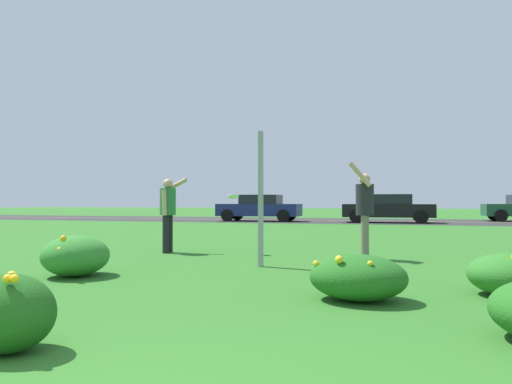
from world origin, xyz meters
TOP-DOWN VIEW (x-y plane):
  - ground_plane at (0.00, 12.92)m, footprint 120.00×120.00m
  - highway_strip at (0.00, 25.84)m, footprint 120.00×7.80m
  - highway_center_stripe at (0.00, 25.84)m, footprint 120.00×0.16m
  - daylily_clump_front_center at (-1.41, 1.75)m, footprint 0.71×0.60m
  - daylily_clump_mid_right at (-3.17, 4.90)m, footprint 0.96×1.00m
  - daylily_clump_near_camera at (0.93, 4.29)m, footprint 1.08×0.94m
  - daylily_clump_mid_center at (2.62, 5.02)m, footprint 0.94×0.90m
  - sign_post_near_path at (-0.82, 6.63)m, footprint 0.07×0.10m
  - person_thrower_green_shirt at (-3.28, 8.15)m, footprint 0.53×0.49m
  - person_catcher_dark_shirt at (0.83, 8.11)m, footprint 0.46×0.49m
  - frisbee_white at (-1.89, 8.39)m, footprint 0.24×0.23m
  - car_black_center_right at (1.26, 24.08)m, footprint 4.50×2.00m
  - car_navy_rightmost at (-5.58, 24.08)m, footprint 4.50×2.00m

SIDE VIEW (x-z plane):
  - ground_plane at x=0.00m, z-range 0.00..0.00m
  - highway_strip at x=0.00m, z-range 0.00..0.01m
  - highway_center_stripe at x=0.00m, z-range 0.01..0.01m
  - daylily_clump_mid_center at x=2.62m, z-range -0.01..0.51m
  - daylily_clump_near_camera at x=0.93m, z-range -0.01..0.52m
  - daylily_clump_front_center at x=-1.41m, z-range -0.01..0.59m
  - daylily_clump_mid_right at x=-3.17m, z-range -0.02..0.62m
  - car_black_center_right at x=1.26m, z-range 0.01..1.46m
  - car_navy_rightmost at x=-5.58m, z-range 0.01..1.46m
  - person_thrower_green_shirt at x=-3.28m, z-range 0.14..1.75m
  - person_catcher_dark_shirt at x=0.83m, z-range 0.06..1.90m
  - sign_post_near_path at x=-0.82m, z-range 0.00..2.29m
  - frisbee_white at x=-1.89m, z-range 1.13..1.27m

